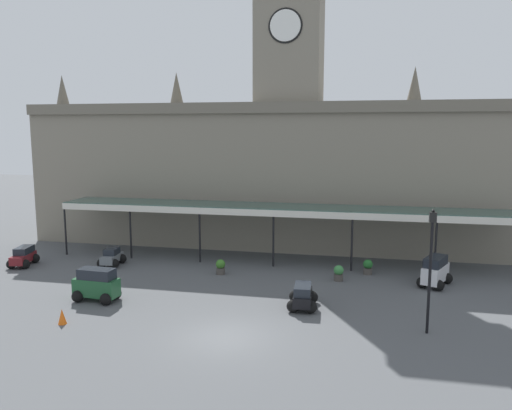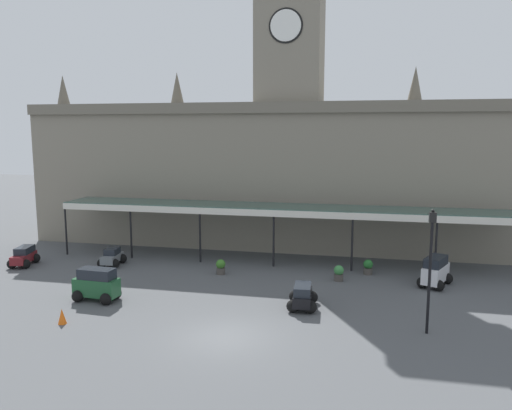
# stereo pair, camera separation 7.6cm
# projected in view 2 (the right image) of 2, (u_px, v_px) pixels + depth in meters

# --- Properties ---
(ground_plane) EXTENTS (140.00, 140.00, 0.00)m
(ground_plane) POSITION_uv_depth(u_px,v_px,m) (225.00, 337.00, 22.21)
(ground_plane) COLOR #4E5053
(station_building) EXTENTS (41.00, 6.72, 20.71)m
(station_building) POSITION_uv_depth(u_px,v_px,m) (289.00, 165.00, 39.44)
(station_building) COLOR gray
(station_building) RESTS_ON ground
(entrance_canopy) EXTENTS (31.08, 3.26, 3.92)m
(entrance_canopy) POSITION_uv_depth(u_px,v_px,m) (277.00, 208.00, 34.42)
(entrance_canopy) COLOR #38564C
(entrance_canopy) RESTS_ON ground
(car_maroon_estate) EXTENTS (1.86, 2.39, 1.27)m
(car_maroon_estate) POSITION_uv_depth(u_px,v_px,m) (24.00, 257.00, 33.90)
(car_maroon_estate) COLOR maroon
(car_maroon_estate) RESTS_ON ground
(car_green_van) EXTENTS (2.45, 1.69, 1.77)m
(car_green_van) POSITION_uv_depth(u_px,v_px,m) (97.00, 286.00, 26.87)
(car_green_van) COLOR #1E512D
(car_green_van) RESTS_ON ground
(car_grey_sedan) EXTENTS (1.66, 2.13, 1.19)m
(car_grey_sedan) POSITION_uv_depth(u_px,v_px,m) (112.00, 258.00, 33.93)
(car_grey_sedan) COLOR slate
(car_grey_sedan) RESTS_ON ground
(car_black_estate) EXTENTS (1.64, 2.30, 1.27)m
(car_black_estate) POSITION_uv_depth(u_px,v_px,m) (303.00, 297.00, 25.80)
(car_black_estate) COLOR black
(car_black_estate) RESTS_ON ground
(car_white_van) EXTENTS (2.20, 2.58, 1.77)m
(car_white_van) POSITION_uv_depth(u_px,v_px,m) (435.00, 273.00, 29.41)
(car_white_van) COLOR silver
(car_white_van) RESTS_ON ground
(victorian_lamppost) EXTENTS (0.30, 0.30, 5.67)m
(victorian_lamppost) POSITION_uv_depth(u_px,v_px,m) (431.00, 259.00, 22.13)
(victorian_lamppost) COLOR black
(victorian_lamppost) RESTS_ON ground
(traffic_cone) EXTENTS (0.40, 0.40, 0.73)m
(traffic_cone) POSITION_uv_depth(u_px,v_px,m) (62.00, 316.00, 23.69)
(traffic_cone) COLOR orange
(traffic_cone) RESTS_ON ground
(planter_near_kerb) EXTENTS (0.60, 0.60, 0.96)m
(planter_near_kerb) POSITION_uv_depth(u_px,v_px,m) (221.00, 267.00, 31.86)
(planter_near_kerb) COLOR #47423D
(planter_near_kerb) RESTS_ON ground
(planter_forecourt_centre) EXTENTS (0.60, 0.60, 0.96)m
(planter_forecourt_centre) POSITION_uv_depth(u_px,v_px,m) (368.00, 267.00, 31.80)
(planter_forecourt_centre) COLOR #47423D
(planter_forecourt_centre) RESTS_ON ground
(planter_by_canopy) EXTENTS (0.60, 0.60, 0.96)m
(planter_by_canopy) POSITION_uv_depth(u_px,v_px,m) (339.00, 273.00, 30.45)
(planter_by_canopy) COLOR #47423D
(planter_by_canopy) RESTS_ON ground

